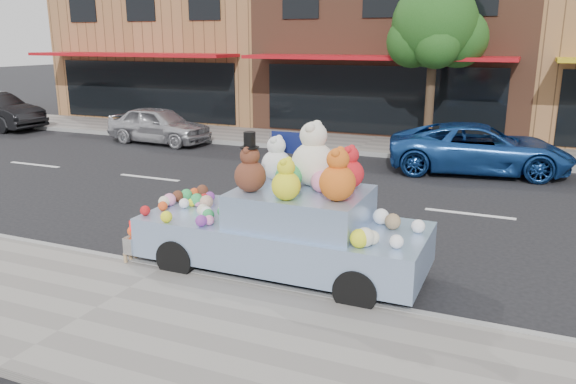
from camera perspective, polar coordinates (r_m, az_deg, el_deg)
The scene contains 11 objects.
ground at distance 13.08m, azimuth 0.30°, elevation -0.19°, with size 120.00×120.00×0.00m, color black.
near_sidewalk at distance 7.86m, azimuth -18.84°, elevation -11.40°, with size 60.00×3.00×0.12m, color gray.
far_sidewalk at distance 19.08m, azimuth 7.94°, elevation 4.76°, with size 60.00×3.00×0.12m, color gray.
near_kerb at distance 8.91m, azimuth -12.41°, elevation -7.65°, with size 60.00×0.12×0.13m, color gray.
far_kerb at distance 17.66m, azimuth 6.64°, elevation 3.98°, with size 60.00×0.12×0.13m, color gray.
storefront_left at distance 27.90m, azimuth -9.44°, elevation 15.37°, with size 10.00×9.80×7.30m.
storefront_mid at distance 24.09m, azimuth 11.87°, elevation 15.31°, with size 10.00×9.80×7.30m.
street_tree at distance 18.39m, azimuth 14.73°, elevation 15.42°, with size 3.00×2.70×5.22m.
car_silver at distance 19.97m, azimuth -12.98°, elevation 6.66°, with size 1.50×3.72×1.27m, color #B8B8BD.
car_blue at distance 15.92m, azimuth 18.87°, elevation 4.21°, with size 2.18×4.74×1.32m, color #1B4999.
art_car at distance 8.43m, azimuth -0.21°, elevation -3.13°, with size 4.49×1.78×2.32m.
Camera 1 is at (4.90, -11.62, 3.47)m, focal length 35.00 mm.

